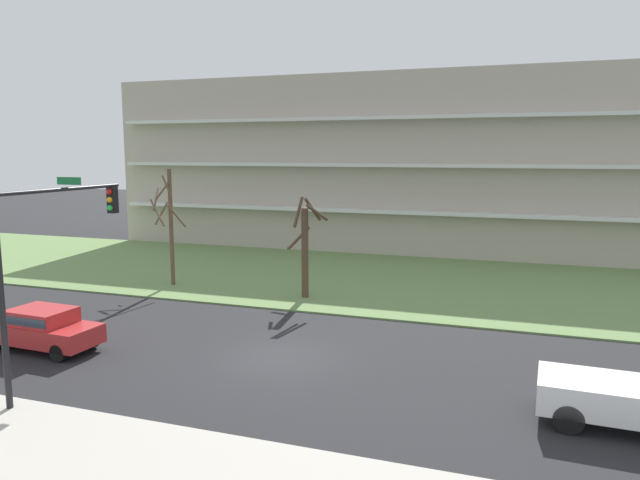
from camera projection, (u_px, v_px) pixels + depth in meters
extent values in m
plane|color=#232326|center=(278.00, 358.00, 21.14)|extent=(160.00, 160.00, 0.00)
cube|color=#ADA89E|center=(142.00, 468.00, 13.64)|extent=(80.00, 4.00, 0.15)
cube|color=#66844C|center=(373.00, 279.00, 34.22)|extent=(80.00, 16.00, 0.08)
cube|color=#B2A899|center=(416.00, 164.00, 45.90)|extent=(45.71, 11.00, 12.85)
cube|color=silver|center=(400.00, 212.00, 40.81)|extent=(43.88, 0.90, 0.24)
cube|color=silver|center=(401.00, 165.00, 40.34)|extent=(43.88, 0.90, 0.24)
cube|color=silver|center=(402.00, 117.00, 39.87)|extent=(43.88, 0.90, 0.24)
cylinder|color=brown|center=(171.00, 228.00, 32.16)|extent=(0.22, 0.22, 6.44)
cylinder|color=brown|center=(162.00, 213.00, 32.24)|extent=(0.12, 1.24, 1.16)
cylinder|color=brown|center=(167.00, 186.00, 31.59)|extent=(0.61, 0.15, 1.13)
cylinder|color=brown|center=(156.00, 199.00, 31.87)|extent=(0.72, 1.46, 1.17)
cylinder|color=brown|center=(177.00, 216.00, 31.70)|extent=(0.53, 1.12, 1.30)
cylinder|color=brown|center=(157.00, 213.00, 31.54)|extent=(1.42, 0.90, 1.37)
cylinder|color=brown|center=(164.00, 189.00, 32.14)|extent=(0.41, 1.05, 1.05)
cylinder|color=#4C3828|center=(305.00, 254.00, 29.47)|extent=(0.35, 0.35, 4.58)
cylinder|color=#4C3828|center=(313.00, 209.00, 28.79)|extent=(0.59, 1.13, 1.20)
cylinder|color=#4C3828|center=(317.00, 213.00, 28.69)|extent=(0.67, 1.59, 0.95)
cylinder|color=#4C3828|center=(299.00, 238.00, 29.88)|extent=(0.95, 1.14, 1.13)
cylinder|color=#4C3828|center=(298.00, 212.00, 29.35)|extent=(0.32, 0.91, 1.51)
cylinder|color=black|center=(567.00, 394.00, 17.04)|extent=(0.81, 0.25, 0.80)
cylinder|color=black|center=(568.00, 419.00, 15.41)|extent=(0.81, 0.25, 0.80)
cube|color=#B22828|center=(43.00, 332.00, 21.96)|extent=(4.48, 2.01, 0.70)
cube|color=#B22828|center=(41.00, 316.00, 21.87)|extent=(2.28, 1.76, 0.55)
cube|color=#2D3847|center=(41.00, 316.00, 21.87)|extent=(2.24, 1.79, 0.30)
cylinder|color=black|center=(91.00, 340.00, 22.17)|extent=(0.65, 0.25, 0.64)
cylinder|color=black|center=(58.00, 353.00, 20.72)|extent=(0.65, 0.25, 0.64)
cylinder|color=black|center=(30.00, 331.00, 23.30)|extent=(0.65, 0.25, 0.64)
cylinder|color=black|center=(1.00, 300.00, 16.23)|extent=(0.18, 0.18, 6.56)
cylinder|color=black|center=(63.00, 189.00, 18.22)|extent=(0.12, 5.16, 0.12)
cube|color=black|center=(113.00, 200.00, 20.42)|extent=(0.28, 0.28, 0.90)
sphere|color=red|center=(109.00, 192.00, 20.24)|extent=(0.20, 0.20, 0.20)
sphere|color=#F2A519|center=(110.00, 200.00, 20.28)|extent=(0.20, 0.20, 0.20)
sphere|color=green|center=(110.00, 208.00, 20.32)|extent=(0.20, 0.20, 0.20)
cube|color=#197238|center=(69.00, 181.00, 18.42)|extent=(0.90, 0.04, 0.24)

